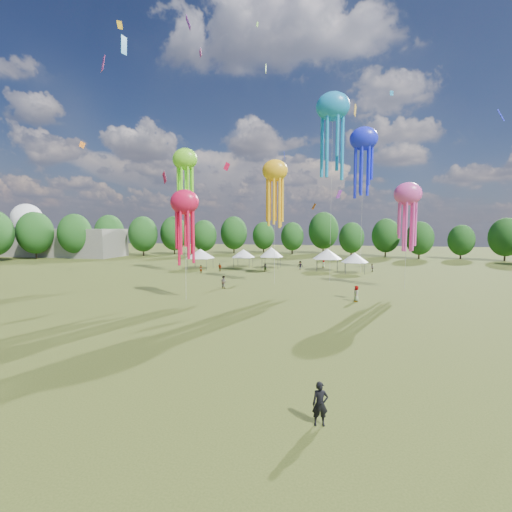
# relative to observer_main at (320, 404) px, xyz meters

# --- Properties ---
(ground) EXTENTS (300.00, 300.00, 0.00)m
(ground) POSITION_rel_observer_main_xyz_m (-7.40, 0.53, -0.96)
(ground) COLOR #384416
(ground) RESTS_ON ground
(observer_main) EXTENTS (0.78, 0.59, 1.91)m
(observer_main) POSITION_rel_observer_main_xyz_m (0.00, 0.00, 0.00)
(observer_main) COLOR black
(observer_main) RESTS_ON ground
(spectator_near) EXTENTS (1.09, 1.02, 1.78)m
(spectator_near) POSITION_rel_observer_main_xyz_m (-14.38, 31.22, -0.07)
(spectator_near) COLOR gray
(spectator_near) RESTS_ON ground
(spectators_far) EXTENTS (31.88, 34.09, 1.84)m
(spectators_far) POSITION_rel_observer_main_xyz_m (-5.79, 48.40, -0.13)
(spectators_far) COLOR gray
(spectators_far) RESTS_ON ground
(festival_tents) EXTENTS (35.82, 10.48, 4.39)m
(festival_tents) POSITION_rel_observer_main_xyz_m (-10.97, 54.26, 2.20)
(festival_tents) COLOR #47474C
(festival_tents) RESTS_ON ground
(show_kites) EXTENTS (40.18, 32.18, 28.87)m
(show_kites) POSITION_rel_observer_main_xyz_m (-4.72, 42.02, 18.05)
(show_kites) COLOR yellow
(show_kites) RESTS_ON ground
(small_kites) EXTENTS (70.93, 59.08, 46.48)m
(small_kites) POSITION_rel_observer_main_xyz_m (-8.23, 43.30, 29.22)
(small_kites) COLOR yellow
(small_kites) RESTS_ON ground
(treeline) EXTENTS (201.57, 95.24, 13.43)m
(treeline) POSITION_rel_observer_main_xyz_m (-11.27, 63.04, 5.59)
(treeline) COLOR #38281C
(treeline) RESTS_ON ground
(hangar) EXTENTS (40.00, 12.00, 8.00)m
(hangar) POSITION_rel_observer_main_xyz_m (-79.40, 72.53, 3.04)
(hangar) COLOR gray
(hangar) RESTS_ON ground
(radome) EXTENTS (9.00, 9.00, 16.00)m
(radome) POSITION_rel_observer_main_xyz_m (-95.40, 78.53, 9.03)
(radome) COLOR white
(radome) RESTS_ON ground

